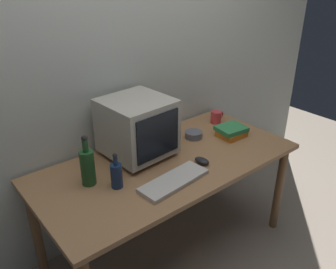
{
  "coord_description": "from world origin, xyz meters",
  "views": [
    {
      "loc": [
        -1.17,
        -1.43,
        1.8
      ],
      "look_at": [
        0.0,
        0.0,
        0.88
      ],
      "focal_mm": 37.36,
      "sensor_mm": 36.0,
      "label": 1
    }
  ],
  "objects": [
    {
      "name": "ground_plane",
      "position": [
        0.0,
        0.0,
        0.0
      ],
      "size": [
        6.0,
        6.0,
        0.0
      ],
      "primitive_type": "plane",
      "color": "gray"
    },
    {
      "name": "back_wall",
      "position": [
        0.0,
        0.45,
        1.25
      ],
      "size": [
        4.0,
        0.08,
        2.5
      ],
      "primitive_type": "cube",
      "color": "beige",
      "rests_on": "ground"
    },
    {
      "name": "desk",
      "position": [
        0.0,
        0.0,
        0.63
      ],
      "size": [
        1.63,
        0.78,
        0.7
      ],
      "color": "#9E7047",
      "rests_on": "ground"
    },
    {
      "name": "crt_monitor",
      "position": [
        -0.1,
        0.18,
        0.9
      ],
      "size": [
        0.4,
        0.41,
        0.37
      ],
      "color": "#B2AD9E",
      "rests_on": "desk"
    },
    {
      "name": "keyboard",
      "position": [
        -0.13,
        -0.2,
        0.72
      ],
      "size": [
        0.43,
        0.19,
        0.02
      ],
      "primitive_type": "cube",
      "rotation": [
        0.0,
        0.0,
        0.09
      ],
      "color": "beige",
      "rests_on": "desk"
    },
    {
      "name": "computer_mouse",
      "position": [
        0.14,
        -0.15,
        0.72
      ],
      "size": [
        0.07,
        0.11,
        0.04
      ],
      "primitive_type": "ellipsoid",
      "rotation": [
        0.0,
        0.0,
        0.12
      ],
      "color": "black",
      "rests_on": "desk"
    },
    {
      "name": "bottle_tall",
      "position": [
        -0.49,
        0.09,
        0.82
      ],
      "size": [
        0.08,
        0.08,
        0.3
      ],
      "color": "#1E4C23",
      "rests_on": "desk"
    },
    {
      "name": "bottle_short",
      "position": [
        -0.39,
        -0.04,
        0.78
      ],
      "size": [
        0.06,
        0.06,
        0.21
      ],
      "color": "navy",
      "rests_on": "desk"
    },
    {
      "name": "book_stack",
      "position": [
        0.56,
        -0.02,
        0.74
      ],
      "size": [
        0.21,
        0.18,
        0.07
      ],
      "color": "orange",
      "rests_on": "desk"
    },
    {
      "name": "mug",
      "position": [
        0.64,
        0.21,
        0.75
      ],
      "size": [
        0.12,
        0.08,
        0.09
      ],
      "color": "#CC383D",
      "rests_on": "desk"
    },
    {
      "name": "cd_spindle",
      "position": [
        0.34,
        0.13,
        0.73
      ],
      "size": [
        0.12,
        0.12,
        0.04
      ],
      "primitive_type": "cylinder",
      "color": "#595B66",
      "rests_on": "desk"
    }
  ]
}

